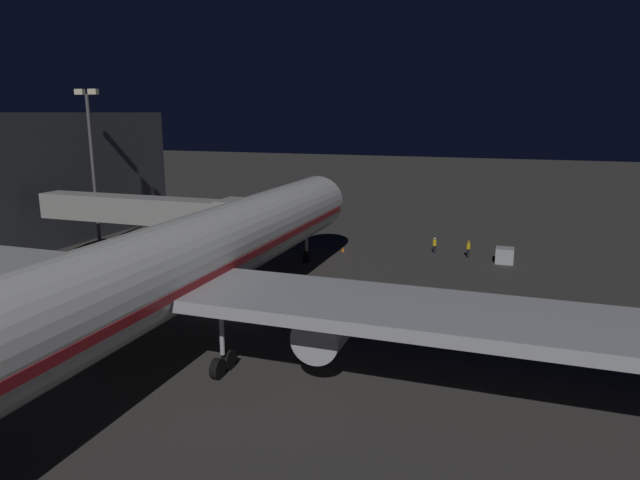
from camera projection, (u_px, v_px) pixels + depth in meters
name	position (u px, v px, depth m)	size (l,w,h in m)	color
ground_plane	(243.00, 307.00, 44.34)	(320.00, 320.00, 0.00)	#383533
airliner_at_gate	(164.00, 272.00, 33.85)	(56.35, 61.95, 18.24)	silver
jet_bridge	(159.00, 211.00, 54.02)	(23.38, 3.40, 7.20)	#9E9E99
apron_floodlight_mast	(92.00, 156.00, 63.23)	(2.90, 0.50, 17.43)	#59595E
baggage_container_near_belt	(505.00, 256.00, 57.09)	(1.76, 1.68, 1.57)	#B7BABF
ground_crew_near_nose_gear	(468.00, 248.00, 59.21)	(0.40, 0.40, 1.85)	black
ground_crew_by_belt_loader	(435.00, 245.00, 61.03)	(0.40, 0.40, 1.77)	black
traffic_cone_nose_port	(343.00, 249.00, 61.90)	(0.36, 0.36, 0.55)	orange
traffic_cone_nose_starboard	(305.00, 246.00, 63.31)	(0.36, 0.36, 0.55)	orange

